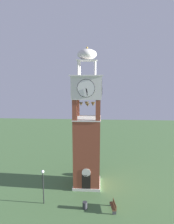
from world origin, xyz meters
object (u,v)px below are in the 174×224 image
Objects in this scene: clock_tower at (87,132)px; lamp_post at (43,181)px; park_bench at (113,206)px; trash_bin at (85,205)px.

lamp_post is (-4.71, -4.38, -4.52)m from clock_tower.
park_bench reaches higher than trash_bin.
clock_tower reaches higher than lamp_post.
clock_tower reaches higher than park_bench.
clock_tower is 10.81× the size of park_bench.
park_bench is (3.19, -5.06, -6.85)m from clock_tower.
clock_tower is at bearing 122.25° from park_bench.
clock_tower is 9.10m from park_bench.
clock_tower reaches higher than trash_bin.
park_bench is 8.27m from lamp_post.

